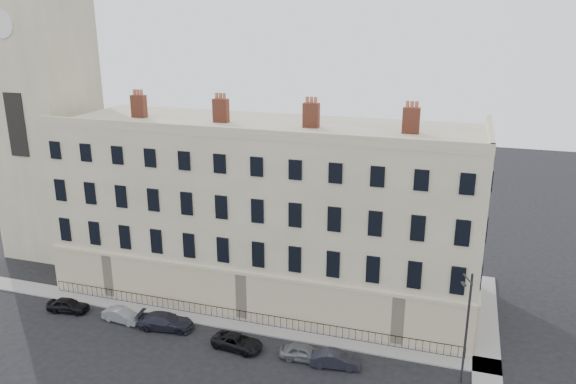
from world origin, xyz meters
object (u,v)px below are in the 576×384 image
at_px(car_c, 166,321).
at_px(car_d, 237,342).
at_px(car_e, 304,352).
at_px(car_a, 68,305).
at_px(car_b, 122,315).
at_px(streetlamp, 466,325).
at_px(car_f, 335,359).

relative_size(car_c, car_d, 1.14).
relative_size(car_c, car_e, 1.27).
relative_size(car_a, car_e, 1.00).
height_order(car_b, car_d, car_b).
bearing_deg(car_d, car_a, 94.16).
height_order(car_b, car_c, car_c).
xyz_separation_m(car_c, car_d, (6.48, -0.87, -0.10)).
xyz_separation_m(car_c, streetlamp, (22.43, -0.19, 3.83)).
distance_m(car_d, car_e, 5.11).
distance_m(car_a, car_d, 15.66).
xyz_separation_m(car_d, car_e, (5.11, 0.12, 0.05)).
bearing_deg(car_f, car_c, 77.93).
bearing_deg(streetlamp, car_e, 161.89).
bearing_deg(car_e, car_a, 84.70).
distance_m(car_a, car_e, 20.76).
bearing_deg(car_a, car_d, -100.75).
xyz_separation_m(car_d, car_f, (7.46, -0.03, 0.04)).
bearing_deg(car_b, car_e, -87.84).
height_order(car_c, streetlamp, streetlamp).
relative_size(car_a, car_b, 1.04).
distance_m(car_a, car_f, 23.12).
bearing_deg(car_e, car_c, 82.89).
bearing_deg(streetlamp, car_b, 158.73).
distance_m(car_b, car_d, 10.42).
distance_m(car_b, streetlamp, 26.63).
distance_m(car_b, car_e, 15.52).
relative_size(car_b, car_c, 0.75).
height_order(car_d, streetlamp, streetlamp).
distance_m(car_a, car_b, 5.25).
relative_size(car_f, streetlamp, 0.43).
bearing_deg(car_b, car_d, -89.68).
bearing_deg(car_a, car_e, -99.70).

